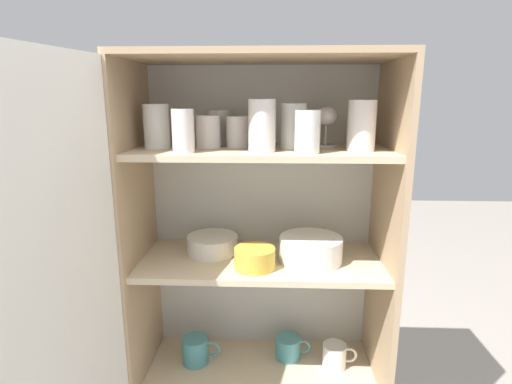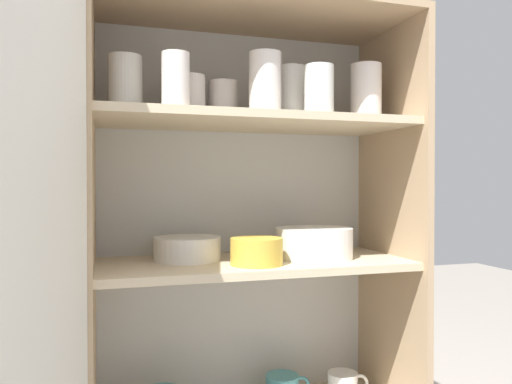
# 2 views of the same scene
# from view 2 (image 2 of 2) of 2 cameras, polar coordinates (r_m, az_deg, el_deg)

# --- Properties ---
(cupboard_back_panel) EXTENTS (0.82, 0.02, 1.40)m
(cupboard_back_panel) POSITION_cam_2_polar(r_m,az_deg,el_deg) (1.48, -2.22, -9.42)
(cupboard_back_panel) COLOR silver
(cupboard_back_panel) RESTS_ON ground_plane
(cupboard_side_left) EXTENTS (0.02, 0.37, 1.40)m
(cupboard_side_left) POSITION_cam_2_polar(r_m,az_deg,el_deg) (1.27, -18.36, -11.26)
(cupboard_side_left) COLOR tan
(cupboard_side_left) RESTS_ON ground_plane
(cupboard_side_right) EXTENTS (0.02, 0.37, 1.40)m
(cupboard_side_right) POSITION_cam_2_polar(r_m,az_deg,el_deg) (1.48, 15.07, -9.48)
(cupboard_side_right) COLOR tan
(cupboard_side_right) RESTS_ON ground_plane
(cupboard_top_panel) EXTENTS (0.82, 0.37, 0.02)m
(cupboard_top_panel) POSITION_cam_2_polar(r_m,az_deg,el_deg) (1.36, -0.25, 19.79)
(cupboard_top_panel) COLOR tan
(cupboard_top_panel) RESTS_ON cupboard_side_left
(shelf_board_middle) EXTENTS (0.79, 0.34, 0.02)m
(shelf_board_middle) POSITION_cam_2_polar(r_m,az_deg,el_deg) (1.31, -0.25, -8.22)
(shelf_board_middle) COLOR beige
(shelf_board_upper) EXTENTS (0.79, 0.34, 0.02)m
(shelf_board_upper) POSITION_cam_2_polar(r_m,az_deg,el_deg) (1.30, -0.25, 7.98)
(shelf_board_upper) COLOR beige
(cupboard_door) EXTENTS (0.10, 0.40, 1.40)m
(cupboard_door) POSITION_cam_2_polar(r_m,az_deg,el_deg) (0.90, -22.64, -16.37)
(cupboard_door) COLOR silver
(cupboard_door) RESTS_ON ground_plane
(tumbler_glass_0) EXTENTS (0.08, 0.08, 0.14)m
(tumbler_glass_0) POSITION_cam_2_polar(r_m,az_deg,el_deg) (1.25, -14.72, 11.81)
(tumbler_glass_0) COLOR white
(tumbler_glass_0) RESTS_ON shelf_board_upper
(tumbler_glass_1) EXTENTS (0.06, 0.06, 0.12)m
(tumbler_glass_1) POSITION_cam_2_polar(r_m,az_deg,el_deg) (1.16, -9.17, 12.46)
(tumbler_glass_1) COLOR silver
(tumbler_glass_1) RESTS_ON shelf_board_upper
(tumbler_glass_2) EXTENTS (0.08, 0.08, 0.10)m
(tumbler_glass_2) POSITION_cam_2_polar(r_m,az_deg,el_deg) (1.32, -3.73, 10.42)
(tumbler_glass_2) COLOR silver
(tumbler_glass_2) RESTS_ON shelf_board_upper
(tumbler_glass_3) EXTENTS (0.08, 0.08, 0.14)m
(tumbler_glass_3) POSITION_cam_2_polar(r_m,az_deg,el_deg) (1.34, 4.06, 11.21)
(tumbler_glass_3) COLOR white
(tumbler_glass_3) RESTS_ON shelf_board_upper
(tumbler_glass_4) EXTENTS (0.07, 0.07, 0.12)m
(tumbler_glass_4) POSITION_cam_2_polar(r_m,az_deg,el_deg) (1.26, 7.21, 11.48)
(tumbler_glass_4) COLOR white
(tumbler_glass_4) RESTS_ON shelf_board_upper
(tumbler_glass_5) EXTENTS (0.08, 0.08, 0.15)m
(tumbler_glass_5) POSITION_cam_2_polar(r_m,az_deg,el_deg) (1.38, 12.45, 11.05)
(tumbler_glass_5) COLOR silver
(tumbler_glass_5) RESTS_ON shelf_board_upper
(tumbler_glass_6) EXTENTS (0.08, 0.08, 0.15)m
(tumbler_glass_6) POSITION_cam_2_polar(r_m,az_deg,el_deg) (1.24, 1.05, 12.28)
(tumbler_glass_6) COLOR silver
(tumbler_glass_6) RESTS_ON shelf_board_upper
(tumbler_glass_7) EXTENTS (0.08, 0.08, 0.10)m
(tumbler_glass_7) POSITION_cam_2_polar(r_m,az_deg,el_deg) (1.28, -7.52, 10.84)
(tumbler_glass_7) COLOR silver
(tumbler_glass_7) RESTS_ON shelf_board_upper
(tumbler_glass_8) EXTENTS (0.07, 0.07, 0.11)m
(tumbler_glass_8) POSITION_cam_2_polar(r_m,az_deg,el_deg) (1.39, -7.31, 10.33)
(tumbler_glass_8) COLOR white
(tumbler_glass_8) RESTS_ON shelf_board_upper
(wine_glass_0) EXTENTS (0.07, 0.07, 0.13)m
(wine_glass_0) POSITION_cam_2_polar(r_m,az_deg,el_deg) (1.44, 7.20, 11.31)
(wine_glass_0) COLOR silver
(wine_glass_0) RESTS_ON shelf_board_upper
(plate_stack_white) EXTENTS (0.20, 0.20, 0.08)m
(plate_stack_white) POSITION_cam_2_polar(r_m,az_deg,el_deg) (1.35, 6.65, -5.79)
(plate_stack_white) COLOR white
(plate_stack_white) RESTS_ON shelf_board_middle
(mixing_bowl_large) EXTENTS (0.17, 0.17, 0.06)m
(mixing_bowl_large) POSITION_cam_2_polar(r_m,az_deg,el_deg) (1.31, -7.86, -6.30)
(mixing_bowl_large) COLOR silver
(mixing_bowl_large) RESTS_ON shelf_board_middle
(serving_bowl_small) EXTENTS (0.13, 0.13, 0.07)m
(serving_bowl_small) POSITION_cam_2_polar(r_m,az_deg,el_deg) (1.22, 0.06, -6.66)
(serving_bowl_small) COLOR gold
(serving_bowl_small) RESTS_ON shelf_board_middle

